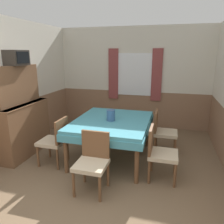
# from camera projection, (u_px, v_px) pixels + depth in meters

# --- Properties ---
(wall_back) EXTENTS (4.35, 0.10, 2.60)m
(wall_back) POSITION_uv_depth(u_px,v_px,m) (133.00, 78.00, 5.77)
(wall_back) COLOR silver
(wall_back) RESTS_ON ground_plane
(wall_left) EXTENTS (0.05, 4.45, 2.60)m
(wall_left) POSITION_uv_depth(u_px,v_px,m) (16.00, 86.00, 4.38)
(wall_left) COLOR silver
(wall_left) RESTS_ON ground_plane
(dining_table) EXTENTS (1.37, 1.64, 0.76)m
(dining_table) POSITION_uv_depth(u_px,v_px,m) (112.00, 125.00, 4.03)
(dining_table) COLOR teal
(dining_table) RESTS_ON ground_plane
(chair_right_far) EXTENTS (0.44, 0.44, 0.85)m
(chair_right_far) POSITION_uv_depth(u_px,v_px,m) (163.00, 130.00, 4.30)
(chair_right_far) COLOR brown
(chair_right_far) RESTS_ON ground_plane
(chair_left_near) EXTENTS (0.44, 0.44, 0.85)m
(chair_left_near) POSITION_uv_depth(u_px,v_px,m) (56.00, 139.00, 3.85)
(chair_left_near) COLOR brown
(chair_left_near) RESTS_ON ground_plane
(chair_head_near) EXTENTS (0.44, 0.44, 0.85)m
(chair_head_near) POSITION_uv_depth(u_px,v_px,m) (93.00, 160.00, 3.12)
(chair_head_near) COLOR brown
(chair_head_near) RESTS_ON ground_plane
(chair_right_near) EXTENTS (0.44, 0.44, 0.85)m
(chair_right_near) POSITION_uv_depth(u_px,v_px,m) (159.00, 151.00, 3.38)
(chair_right_near) COLOR brown
(chair_right_near) RESTS_ON ground_plane
(sideboard) EXTENTS (0.46, 1.22, 1.72)m
(sideboard) POSITION_uv_depth(u_px,v_px,m) (21.00, 118.00, 4.20)
(sideboard) COLOR brown
(sideboard) RESTS_ON ground_plane
(tv) EXTENTS (0.29, 0.40, 0.27)m
(tv) POSITION_uv_depth(u_px,v_px,m) (16.00, 58.00, 3.94)
(tv) COLOR #2D2823
(tv) RESTS_ON sideboard
(vase) EXTENTS (0.15, 0.15, 0.20)m
(vase) POSITION_uv_depth(u_px,v_px,m) (111.00, 115.00, 3.94)
(vase) COLOR #335684
(vase) RESTS_ON dining_table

